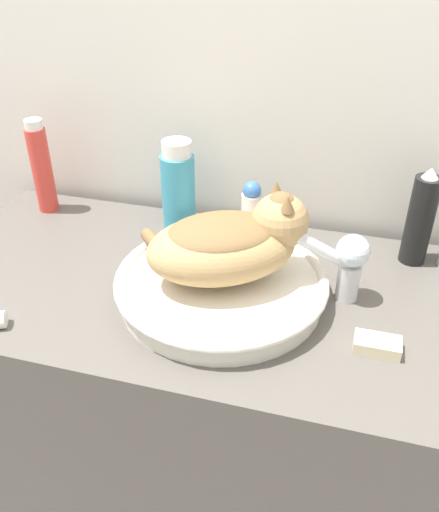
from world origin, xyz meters
The scene contains 10 objects.
wall_back centered at (0.00, 0.63, 1.20)m, with size 8.00×0.05×2.40m.
vanity_counter centered at (0.00, 0.29, 0.44)m, with size 1.26×0.58×0.87m.
sink_basin centered at (0.01, 0.26, 0.90)m, with size 0.42×0.42×0.05m.
cat centered at (0.02, 0.27, 1.00)m, with size 0.36×0.30×0.17m.
faucet centered at (0.24, 0.32, 0.96)m, with size 0.14×0.07×0.15m.
deodorant_stick centered at (0.01, 0.50, 0.94)m, with size 0.05×0.05×0.14m.
hairspray_can_black centered at (0.37, 0.50, 0.98)m, with size 0.06×0.06×0.22m.
shampoo_bottle_tall centered at (-0.51, 0.50, 0.99)m, with size 0.05×0.05×0.23m.
mouthwash_bottle centered at (-0.16, 0.50, 0.98)m, with size 0.08×0.08×0.22m.
soap_bar centered at (0.31, 0.19, 0.89)m, with size 0.08×0.05×0.02m.
Camera 1 is at (0.23, -0.56, 1.52)m, focal length 38.00 mm.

